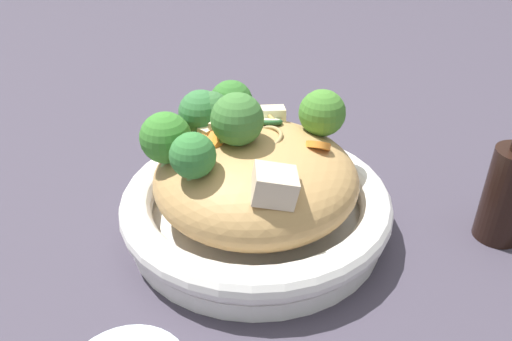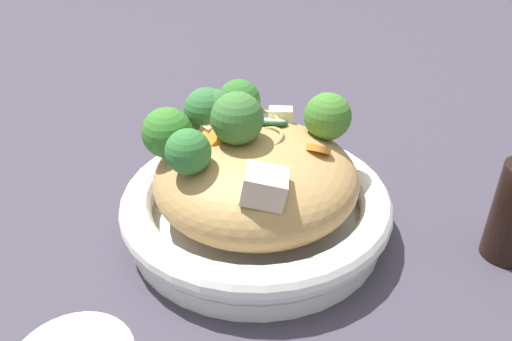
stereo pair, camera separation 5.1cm
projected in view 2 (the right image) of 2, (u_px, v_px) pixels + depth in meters
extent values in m
plane|color=#3D3744|center=(256.00, 227.00, 0.54)|extent=(3.00, 3.00, 0.00)
cylinder|color=white|center=(256.00, 220.00, 0.54)|extent=(0.26, 0.26, 0.02)
torus|color=white|center=(256.00, 200.00, 0.53)|extent=(0.28, 0.28, 0.03)
ellipsoid|color=tan|center=(256.00, 178.00, 0.51)|extent=(0.21, 0.21, 0.09)
torus|color=tan|center=(246.00, 169.00, 0.49)|extent=(0.05, 0.05, 0.02)
torus|color=tan|center=(251.00, 128.00, 0.53)|extent=(0.09, 0.09, 0.02)
torus|color=tan|center=(226.00, 162.00, 0.50)|extent=(0.07, 0.07, 0.04)
torus|color=tan|center=(262.00, 140.00, 0.50)|extent=(0.06, 0.06, 0.02)
cone|color=#9AC476|center=(328.00, 141.00, 0.52)|extent=(0.03, 0.03, 0.02)
sphere|color=#457E2E|center=(330.00, 118.00, 0.51)|extent=(0.06, 0.06, 0.05)
cone|color=#97C077|center=(217.00, 128.00, 0.53)|extent=(0.02, 0.02, 0.01)
sphere|color=#396C38|center=(216.00, 109.00, 0.52)|extent=(0.05, 0.05, 0.04)
cone|color=#9CB571|center=(170.00, 157.00, 0.50)|extent=(0.03, 0.03, 0.02)
sphere|color=#3A7D2D|center=(167.00, 133.00, 0.49)|extent=(0.06, 0.06, 0.05)
cone|color=#A4B77A|center=(208.00, 130.00, 0.53)|extent=(0.03, 0.03, 0.01)
sphere|color=#36713B|center=(206.00, 110.00, 0.52)|extent=(0.06, 0.06, 0.05)
cone|color=#9CBD6E|center=(238.00, 142.00, 0.49)|extent=(0.03, 0.03, 0.02)
sphere|color=#3F7534|center=(237.00, 118.00, 0.48)|extent=(0.07, 0.07, 0.05)
cone|color=#9DBB76|center=(239.00, 121.00, 0.56)|extent=(0.02, 0.02, 0.01)
sphere|color=#35702B|center=(239.00, 101.00, 0.54)|extent=(0.05, 0.05, 0.05)
cone|color=#9DB572|center=(190.00, 173.00, 0.46)|extent=(0.02, 0.02, 0.02)
sphere|color=#347636|center=(188.00, 152.00, 0.45)|extent=(0.05, 0.05, 0.04)
cylinder|color=orange|center=(200.00, 153.00, 0.48)|extent=(0.04, 0.04, 0.02)
cylinder|color=orange|center=(214.00, 138.00, 0.49)|extent=(0.03, 0.03, 0.02)
cylinder|color=orange|center=(210.00, 139.00, 0.49)|extent=(0.03, 0.03, 0.02)
cylinder|color=orange|center=(318.00, 149.00, 0.48)|extent=(0.03, 0.03, 0.02)
cylinder|color=beige|center=(270.00, 122.00, 0.53)|extent=(0.04, 0.04, 0.02)
torus|color=#27582C|center=(270.00, 122.00, 0.53)|extent=(0.05, 0.05, 0.02)
cylinder|color=beige|center=(234.00, 137.00, 0.49)|extent=(0.03, 0.03, 0.02)
torus|color=#305521|center=(234.00, 137.00, 0.49)|extent=(0.04, 0.04, 0.02)
cylinder|color=beige|center=(250.00, 122.00, 0.52)|extent=(0.04, 0.04, 0.02)
torus|color=#265624|center=(250.00, 122.00, 0.52)|extent=(0.05, 0.05, 0.02)
cube|color=beige|center=(264.00, 186.00, 0.43)|extent=(0.05, 0.05, 0.03)
cube|color=beige|center=(215.00, 126.00, 0.52)|extent=(0.04, 0.04, 0.03)
cube|color=beige|center=(281.00, 117.00, 0.55)|extent=(0.04, 0.04, 0.02)
cube|color=beige|center=(228.00, 130.00, 0.50)|extent=(0.03, 0.03, 0.02)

